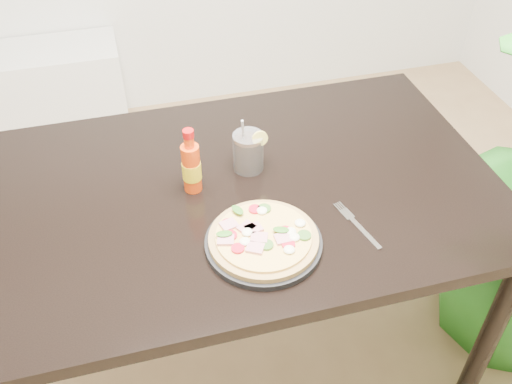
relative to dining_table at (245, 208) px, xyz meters
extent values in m
cube|color=black|center=(0.00, 0.00, 0.06)|extent=(1.40, 0.90, 0.04)
cylinder|color=black|center=(0.64, -0.39, -0.31)|extent=(0.06, 0.06, 0.71)
cylinder|color=black|center=(-0.64, 0.39, -0.31)|extent=(0.06, 0.06, 0.71)
cylinder|color=black|center=(0.64, 0.39, -0.31)|extent=(0.06, 0.06, 0.71)
cylinder|color=black|center=(-0.01, -0.23, 0.09)|extent=(0.29, 0.29, 0.02)
cylinder|color=tan|center=(-0.01, -0.23, 0.11)|extent=(0.27, 0.27, 0.01)
cylinder|color=#F2C069|center=(-0.01, -0.23, 0.12)|extent=(0.23, 0.23, 0.01)
cube|color=pink|center=(-0.08, -0.18, 0.12)|extent=(0.05, 0.04, 0.01)
cube|color=pink|center=(-0.04, -0.20, 0.12)|extent=(0.05, 0.05, 0.01)
cube|color=pink|center=(0.03, -0.26, 0.12)|extent=(0.04, 0.03, 0.01)
cube|color=pink|center=(-0.04, -0.27, 0.12)|extent=(0.05, 0.05, 0.01)
cube|color=pink|center=(-0.02, -0.24, 0.12)|extent=(0.05, 0.05, 0.01)
cube|color=pink|center=(-0.10, -0.22, 0.12)|extent=(0.05, 0.04, 0.01)
cube|color=pink|center=(-0.03, -0.20, 0.12)|extent=(0.05, 0.04, 0.01)
cylinder|color=red|center=(0.04, -0.23, 0.12)|extent=(0.03, 0.03, 0.01)
cylinder|color=red|center=(0.04, -0.28, 0.12)|extent=(0.03, 0.03, 0.01)
cylinder|color=red|center=(-0.09, -0.17, 0.12)|extent=(0.03, 0.03, 0.01)
cylinder|color=red|center=(-0.08, -0.26, 0.12)|extent=(0.03, 0.03, 0.01)
cylinder|color=red|center=(-0.01, -0.14, 0.12)|extent=(0.03, 0.03, 0.01)
cylinder|color=red|center=(-0.09, -0.21, 0.12)|extent=(0.03, 0.03, 0.01)
cylinder|color=#3B7025|center=(0.08, -0.26, 0.12)|extent=(0.03, 0.03, 0.01)
cylinder|color=#3B7025|center=(-0.01, -0.27, 0.12)|extent=(0.03, 0.03, 0.01)
cylinder|color=#3B7025|center=(0.02, -0.14, 0.12)|extent=(0.03, 0.03, 0.01)
ellipsoid|color=white|center=(-0.05, -0.21, 0.12)|extent=(0.03, 0.03, 0.01)
ellipsoid|color=white|center=(0.01, -0.15, 0.12)|extent=(0.03, 0.03, 0.01)
ellipsoid|color=white|center=(0.05, -0.24, 0.12)|extent=(0.03, 0.03, 0.01)
ellipsoid|color=white|center=(0.09, -0.22, 0.12)|extent=(0.03, 0.03, 0.01)
ellipsoid|color=white|center=(-0.06, -0.24, 0.12)|extent=(0.03, 0.03, 0.01)
ellipsoid|color=white|center=(0.06, -0.26, 0.12)|extent=(0.03, 0.03, 0.01)
ellipsoid|color=white|center=(0.03, -0.30, 0.12)|extent=(0.03, 0.03, 0.01)
ellipsoid|color=#30751C|center=(0.03, -0.23, 0.13)|extent=(0.05, 0.03, 0.00)
ellipsoid|color=#30751C|center=(-0.10, -0.21, 0.13)|extent=(0.04, 0.03, 0.00)
ellipsoid|color=#30751C|center=(-0.05, -0.14, 0.13)|extent=(0.04, 0.05, 0.00)
cylinder|color=#EB440D|center=(-0.14, 0.03, 0.15)|extent=(0.05, 0.05, 0.14)
cylinder|color=yellow|center=(-0.14, 0.03, 0.15)|extent=(0.05, 0.05, 0.05)
cylinder|color=#EB440D|center=(-0.14, 0.03, 0.24)|extent=(0.03, 0.03, 0.03)
cylinder|color=red|center=(-0.14, 0.03, 0.27)|extent=(0.03, 0.03, 0.02)
cylinder|color=black|center=(0.03, 0.08, 0.13)|extent=(0.08, 0.08, 0.10)
cylinder|color=silver|center=(0.03, 0.08, 0.14)|extent=(0.09, 0.09, 0.11)
cylinder|color=#F2E059|center=(0.06, 0.06, 0.19)|extent=(0.04, 0.01, 0.04)
cylinder|color=#B2B2B7|center=(0.02, 0.09, 0.17)|extent=(0.03, 0.06, 0.17)
cube|color=silver|center=(0.25, -0.26, 0.09)|extent=(0.04, 0.12, 0.00)
cube|color=silver|center=(0.23, -0.18, 0.09)|extent=(0.03, 0.04, 0.00)
cube|color=silver|center=(0.21, -0.15, 0.09)|extent=(0.01, 0.03, 0.00)
cube|color=silver|center=(0.22, -0.15, 0.09)|extent=(0.01, 0.03, 0.00)
cube|color=silver|center=(0.22, -0.15, 0.09)|extent=(0.01, 0.03, 0.00)
cube|color=silver|center=(0.23, -0.15, 0.09)|extent=(0.01, 0.03, 0.00)
camera|label=1|loc=(-0.28, -1.15, 1.11)|focal=40.00mm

